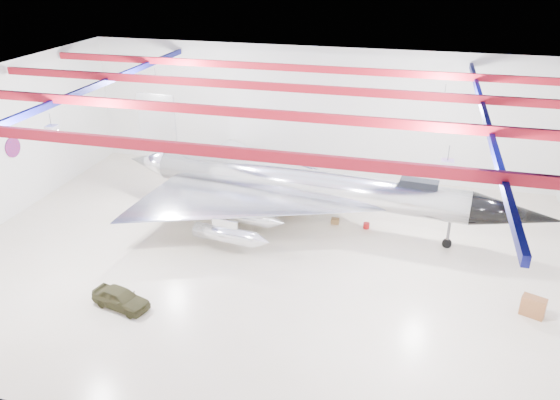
# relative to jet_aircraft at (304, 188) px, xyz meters

# --- Properties ---
(floor) EXTENTS (40.00, 40.00, 0.00)m
(floor) POSITION_rel_jet_aircraft_xyz_m (-1.24, -5.07, -2.80)
(floor) COLOR beige
(floor) RESTS_ON ground
(wall_back) EXTENTS (40.00, 0.00, 40.00)m
(wall_back) POSITION_rel_jet_aircraft_xyz_m (-1.24, 9.93, 2.70)
(wall_back) COLOR silver
(wall_back) RESTS_ON floor
(ceiling) EXTENTS (40.00, 40.00, 0.00)m
(ceiling) POSITION_rel_jet_aircraft_xyz_m (-1.24, -5.07, 8.20)
(ceiling) COLOR #0A0F38
(ceiling) RESTS_ON wall_back
(ceiling_structure) EXTENTS (39.50, 29.50, 1.08)m
(ceiling_structure) POSITION_rel_jet_aircraft_xyz_m (-1.24, -5.07, 7.53)
(ceiling_structure) COLOR maroon
(ceiling_structure) RESTS_ON ceiling
(wall_roundel) EXTENTS (0.10, 1.50, 1.50)m
(wall_roundel) POSITION_rel_jet_aircraft_xyz_m (-21.18, -3.07, 2.20)
(wall_roundel) COLOR #B21414
(wall_roundel) RESTS_ON wall_left
(jet_aircraft) EXTENTS (31.27, 19.54, 8.53)m
(jet_aircraft) POSITION_rel_jet_aircraft_xyz_m (0.00, 0.00, 0.00)
(jet_aircraft) COLOR silver
(jet_aircraft) RESTS_ON floor
(jeep) EXTENTS (3.68, 2.14, 1.18)m
(jeep) POSITION_rel_jet_aircraft_xyz_m (-7.64, -12.53, -2.21)
(jeep) COLOR #36341B
(jeep) RESTS_ON floor
(desk) EXTENTS (1.39, 1.03, 1.14)m
(desk) POSITION_rel_jet_aircraft_xyz_m (14.44, -7.53, -2.22)
(desk) COLOR brown
(desk) RESTS_ON floor
(crate_ply) EXTENTS (0.68, 0.60, 0.41)m
(crate_ply) POSITION_rel_jet_aircraft_xyz_m (-5.24, 0.41, -2.59)
(crate_ply) COLOR olive
(crate_ply) RESTS_ON floor
(toolbox_red) EXTENTS (0.43, 0.36, 0.27)m
(toolbox_red) POSITION_rel_jet_aircraft_xyz_m (-4.42, 4.74, -2.66)
(toolbox_red) COLOR #A61014
(toolbox_red) RESTS_ON floor
(parts_bin) EXTENTS (0.59, 0.47, 0.40)m
(parts_bin) POSITION_rel_jet_aircraft_xyz_m (2.24, 0.53, -2.59)
(parts_bin) COLOR olive
(parts_bin) RESTS_ON floor
(tool_chest) EXTENTS (0.53, 0.53, 0.41)m
(tool_chest) POSITION_rel_jet_aircraft_xyz_m (4.52, 0.39, -2.59)
(tool_chest) COLOR #A61014
(tool_chest) RESTS_ON floor
(oil_barrel) EXTENTS (0.66, 0.58, 0.40)m
(oil_barrel) POSITION_rel_jet_aircraft_xyz_m (-1.38, 1.04, -2.60)
(oil_barrel) COLOR olive
(oil_barrel) RESTS_ON floor
(spares_box) EXTENTS (0.46, 0.46, 0.36)m
(spares_box) POSITION_rel_jet_aircraft_xyz_m (-0.90, 2.81, -2.62)
(spares_box) COLOR #59595B
(spares_box) RESTS_ON floor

